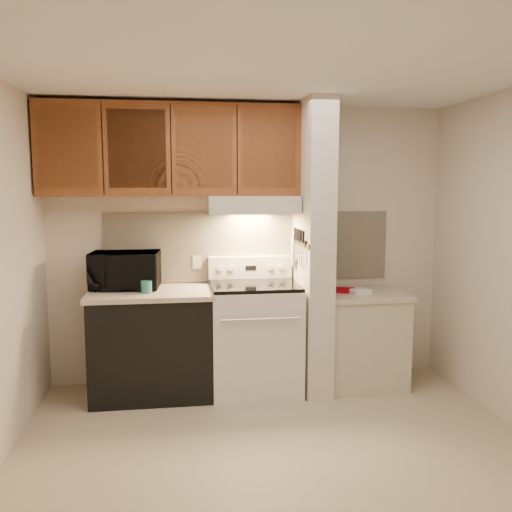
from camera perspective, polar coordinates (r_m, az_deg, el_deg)
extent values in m
plane|color=#B8A98B|center=(3.89, 2.37, -19.93)|extent=(3.60, 3.60, 0.00)
plane|color=white|center=(3.53, 2.60, 19.08)|extent=(3.60, 3.60, 0.00)
cube|color=beige|center=(4.97, -0.71, 1.20)|extent=(3.60, 2.50, 0.02)
cube|color=beige|center=(4.96, -0.69, 1.01)|extent=(2.60, 0.02, 0.63)
cube|color=silver|center=(4.78, -0.15, -8.70)|extent=(0.76, 0.65, 0.92)
cube|color=black|center=(4.47, 0.42, -9.31)|extent=(0.50, 0.01, 0.30)
cylinder|color=silver|center=(4.38, 0.50, -6.69)|extent=(0.65, 0.02, 0.02)
cube|color=black|center=(4.67, -0.16, -3.09)|extent=(0.74, 0.64, 0.03)
cube|color=silver|center=(4.93, -0.62, -1.19)|extent=(0.76, 0.08, 0.20)
cube|color=black|center=(4.89, -0.55, -1.26)|extent=(0.10, 0.01, 0.04)
cylinder|color=silver|center=(4.86, -3.82, -1.33)|extent=(0.05, 0.02, 0.05)
cylinder|color=silver|center=(4.87, -2.65, -1.31)|extent=(0.05, 0.02, 0.05)
cylinder|color=silver|center=(4.92, 1.53, -1.22)|extent=(0.05, 0.02, 0.05)
cylinder|color=silver|center=(4.93, 2.68, -1.19)|extent=(0.05, 0.02, 0.05)
cube|color=black|center=(4.76, -10.85, -9.22)|extent=(1.00, 0.63, 0.87)
cube|color=beige|center=(4.65, -10.99, -3.84)|extent=(1.04, 0.67, 0.04)
cube|color=black|center=(4.83, -12.44, -3.13)|extent=(0.24, 0.17, 0.02)
cylinder|color=#256F65|center=(4.54, -11.46, -3.21)|extent=(0.09, 0.09, 0.10)
cube|color=beige|center=(4.92, -6.22, -0.66)|extent=(0.08, 0.01, 0.12)
imported|color=black|center=(4.78, -13.60, -1.45)|extent=(0.60, 0.43, 0.32)
cube|color=beige|center=(4.72, 5.99, 0.84)|extent=(0.22, 0.70, 2.50)
cube|color=brown|center=(4.69, 4.63, 1.42)|extent=(0.01, 0.70, 0.04)
cube|color=black|center=(4.64, 4.69, 1.60)|extent=(0.02, 0.42, 0.04)
cube|color=silver|center=(4.49, 4.99, 0.13)|extent=(0.01, 0.03, 0.16)
cylinder|color=black|center=(4.47, 5.03, 2.03)|extent=(0.02, 0.02, 0.10)
cube|color=silver|center=(4.58, 4.73, 0.15)|extent=(0.01, 0.04, 0.18)
cylinder|color=black|center=(4.56, 4.74, 2.14)|extent=(0.02, 0.02, 0.10)
cube|color=silver|center=(4.65, 4.51, 0.14)|extent=(0.01, 0.04, 0.20)
cylinder|color=black|center=(4.63, 4.55, 2.22)|extent=(0.02, 0.02, 0.10)
cube|color=silver|center=(4.73, 4.30, 0.50)|extent=(0.01, 0.04, 0.16)
cylinder|color=black|center=(4.70, 4.37, 2.29)|extent=(0.02, 0.02, 0.10)
cube|color=silver|center=(4.80, 4.11, 0.49)|extent=(0.01, 0.04, 0.18)
cylinder|color=black|center=(4.79, 4.12, 2.39)|extent=(0.02, 0.02, 0.10)
cube|color=gray|center=(4.86, 3.99, 0.48)|extent=(0.03, 0.11, 0.25)
cube|color=beige|center=(5.02, 11.03, -8.73)|extent=(0.70, 0.60, 0.81)
cube|color=beige|center=(4.92, 11.15, -3.96)|extent=(0.74, 0.64, 0.04)
cube|color=#930007|center=(4.94, 9.13, -3.57)|extent=(0.28, 0.32, 0.01)
cube|color=white|center=(4.80, 10.99, -3.72)|extent=(0.18, 0.14, 0.04)
cube|color=beige|center=(4.72, -0.37, 5.44)|extent=(0.78, 0.44, 0.15)
cube|color=beige|center=(4.52, -0.01, 4.79)|extent=(0.78, 0.04, 0.06)
cube|color=brown|center=(4.73, -8.91, 10.93)|extent=(2.18, 0.33, 0.77)
cube|color=brown|center=(4.65, -19.23, 10.68)|extent=(0.46, 0.01, 0.63)
cube|color=black|center=(4.61, -15.85, 10.84)|extent=(0.01, 0.01, 0.73)
cube|color=brown|center=(4.58, -12.41, 10.97)|extent=(0.46, 0.01, 0.63)
cube|color=black|center=(4.57, -8.94, 11.06)|extent=(0.01, 0.01, 0.73)
cube|color=brown|center=(4.58, -5.46, 11.11)|extent=(0.46, 0.01, 0.63)
cube|color=black|center=(4.60, -2.00, 11.12)|extent=(0.01, 0.01, 0.73)
cube|color=brown|center=(4.64, 1.41, 11.09)|extent=(0.46, 0.01, 0.63)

